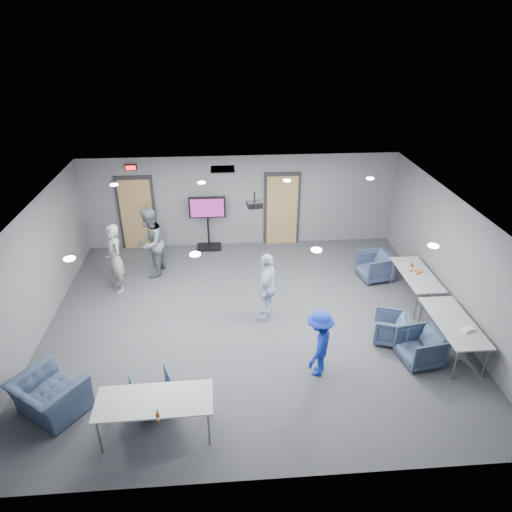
{
  "coord_description": "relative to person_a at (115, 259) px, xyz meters",
  "views": [
    {
      "loc": [
        -0.51,
        -8.43,
        6.13
      ],
      "look_at": [
        0.2,
        0.86,
        1.2
      ],
      "focal_mm": 32.0,
      "sensor_mm": 36.0,
      "label": 1
    }
  ],
  "objects": [
    {
      "name": "wall_left",
      "position": [
        -1.3,
        -1.59,
        0.47
      ],
      "size": [
        0.02,
        8.0,
        2.7
      ],
      "primitive_type": "cube",
      "color": "slate",
      "rests_on": "floor"
    },
    {
      "name": "person_c",
      "position": [
        3.59,
        -1.47,
        -0.06
      ],
      "size": [
        0.68,
        1.03,
        1.63
      ],
      "primitive_type": "imported",
      "rotation": [
        0.0,
        0.0,
        -1.9
      ],
      "color": "silver",
      "rests_on": "floor"
    },
    {
      "name": "table_front_left",
      "position": [
        1.48,
        -4.59,
        -0.19
      ],
      "size": [
        1.87,
        0.81,
        0.73
      ],
      "rotation": [
        0.0,
        0.0,
        0.02
      ],
      "color": "#A2A4A6",
      "rests_on": "floor"
    },
    {
      "name": "wrapper",
      "position": [
        7.32,
        -3.22,
        -0.12
      ],
      "size": [
        0.26,
        0.22,
        0.05
      ],
      "primitive_type": "cube",
      "rotation": [
        0.0,
        0.0,
        0.35
      ],
      "color": "white",
      "rests_on": "table_right_b"
    },
    {
      "name": "wall_right",
      "position": [
        7.7,
        -1.59,
        0.47
      ],
      "size": [
        0.02,
        8.0,
        2.7
      ],
      "primitive_type": "cube",
      "color": "slate",
      "rests_on": "floor"
    },
    {
      "name": "downlights",
      "position": [
        3.2,
        -1.59,
        1.8
      ],
      "size": [
        6.18,
        3.78,
        0.02
      ],
      "color": "white",
      "rests_on": "ceiling"
    },
    {
      "name": "person_a",
      "position": [
        0.0,
        0.0,
        0.0
      ],
      "size": [
        0.7,
        0.77,
        1.76
      ],
      "primitive_type": "imported",
      "rotation": [
        0.0,
        0.0,
        -1.01
      ],
      "color": "gray",
      "rests_on": "floor"
    },
    {
      "name": "bottle_front",
      "position": [
        1.6,
        -5.03,
        -0.06
      ],
      "size": [
        0.06,
        0.06,
        0.24
      ],
      "color": "#623310",
      "rests_on": "table_front_left"
    },
    {
      "name": "chair_front_b",
      "position": [
        -0.4,
        -3.99,
        -0.52
      ],
      "size": [
        1.46,
        1.43,
        0.72
      ],
      "primitive_type": "imported",
      "rotation": [
        0.0,
        0.0,
        2.51
      ],
      "color": "#37465F",
      "rests_on": "floor"
    },
    {
      "name": "bottle_right",
      "position": [
        7.09,
        -0.91,
        -0.05
      ],
      "size": [
        0.07,
        0.07,
        0.27
      ],
      "color": "#623310",
      "rests_on": "table_right_a"
    },
    {
      "name": "wall_back",
      "position": [
        3.2,
        2.41,
        0.47
      ],
      "size": [
        9.0,
        0.02,
        2.7
      ],
      "primitive_type": "cube",
      "color": "slate",
      "rests_on": "floor"
    },
    {
      "name": "snack_box",
      "position": [
        7.21,
        -0.97,
        -0.13
      ],
      "size": [
        0.24,
        0.2,
        0.04
      ],
      "primitive_type": "cube",
      "rotation": [
        0.0,
        0.0,
        0.4
      ],
      "color": "orange",
      "rests_on": "table_right_a"
    },
    {
      "name": "door_left",
      "position": [
        0.2,
        2.36,
        0.19
      ],
      "size": [
        1.06,
        0.17,
        2.24
      ],
      "color": "black",
      "rests_on": "wall_back"
    },
    {
      "name": "exit_sign",
      "position": [
        0.2,
        2.34,
        1.57
      ],
      "size": [
        0.32,
        0.08,
        0.16
      ],
      "color": "black",
      "rests_on": "wall_back"
    },
    {
      "name": "ceiling",
      "position": [
        3.2,
        -1.59,
        1.82
      ],
      "size": [
        9.0,
        9.0,
        0.0
      ],
      "primitive_type": "plane",
      "rotation": [
        3.14,
        0.0,
        0.0
      ],
      "color": "white",
      "rests_on": "wall_back"
    },
    {
      "name": "projector",
      "position": [
        3.38,
        -0.53,
        1.52
      ],
      "size": [
        0.37,
        0.34,
        0.36
      ],
      "rotation": [
        0.0,
        0.0,
        0.14
      ],
      "color": "black",
      "rests_on": "ceiling"
    },
    {
      "name": "chair_right_c",
      "position": [
        6.46,
        -3.2,
        -0.53
      ],
      "size": [
        0.87,
        0.85,
        0.69
      ],
      "primitive_type": "imported",
      "rotation": [
        0.0,
        0.0,
        -1.41
      ],
      "color": "#324057",
      "rests_on": "floor"
    },
    {
      "name": "chair_front_a",
      "position": [
        1.35,
        -3.99,
        -0.56
      ],
      "size": [
        0.88,
        0.89,
        0.63
      ],
      "primitive_type": "imported",
      "rotation": [
        0.0,
        0.0,
        3.5
      ],
      "color": "#3C5269",
      "rests_on": "floor"
    },
    {
      "name": "door_right",
      "position": [
        4.4,
        2.36,
        0.19
      ],
      "size": [
        1.06,
        0.17,
        2.24
      ],
      "color": "black",
      "rests_on": "wall_back"
    },
    {
      "name": "floor",
      "position": [
        3.2,
        -1.59,
        -0.88
      ],
      "size": [
        9.0,
        9.0,
        0.0
      ],
      "primitive_type": "plane",
      "color": "#373A3F",
      "rests_on": "ground"
    },
    {
      "name": "person_d",
      "position": [
        4.38,
        -3.36,
        -0.18
      ],
      "size": [
        0.87,
        1.03,
        1.39
      ],
      "primitive_type": "imported",
      "rotation": [
        0.0,
        0.0,
        -2.05
      ],
      "color": "#1930A6",
      "rests_on": "floor"
    },
    {
      "name": "table_right_b",
      "position": [
        7.2,
        -2.92,
        -0.2
      ],
      "size": [
        0.75,
        1.8,
        0.73
      ],
      "rotation": [
        0.0,
        0.0,
        1.57
      ],
      "color": "#A2A4A6",
      "rests_on": "floor"
    },
    {
      "name": "hvac_diffuser",
      "position": [
        2.7,
        1.21,
        1.8
      ],
      "size": [
        0.6,
        0.6,
        0.03
      ],
      "primitive_type": "cube",
      "color": "black",
      "rests_on": "ceiling"
    },
    {
      "name": "person_b",
      "position": [
        0.77,
        0.71,
        0.05
      ],
      "size": [
        0.86,
        1.02,
        1.86
      ],
      "primitive_type": "imported",
      "rotation": [
        0.0,
        0.0,
        -1.75
      ],
      "color": "slate",
      "rests_on": "floor"
    },
    {
      "name": "table_right_a",
      "position": [
        7.2,
        -1.02,
        -0.2
      ],
      "size": [
        0.72,
        1.72,
        0.73
      ],
      "rotation": [
        0.0,
        0.0,
        1.57
      ],
      "color": "#A2A4A6",
      "rests_on": "floor"
    },
    {
      "name": "chair_right_a",
      "position": [
        6.55,
        0.05,
        -0.52
      ],
      "size": [
        0.92,
        0.9,
        0.72
      ],
      "primitive_type": "imported",
      "rotation": [
        0.0,
        0.0,
        -1.39
      ],
      "color": "#37425F",
      "rests_on": "floor"
    },
    {
      "name": "wall_front",
      "position": [
        3.2,
        -5.59,
        0.47
      ],
      "size": [
        9.0,
        0.02,
        2.7
      ],
      "primitive_type": "cube",
      "color": "slate",
      "rests_on": "floor"
    },
    {
      "name": "chair_right_b",
      "position": [
        6.1,
        -2.5,
        -0.57
      ],
      "size": [
        0.87,
        0.86,
        0.63
      ],
      "primitive_type": "imported",
      "rotation": [
        0.0,
        0.0,
        -1.91
      ],
      "color": "#3D4D69",
      "rests_on": "floor"
    },
    {
      "name": "tv_stand",
      "position": [
        2.22,
        2.16,
        0.03
      ],
      "size": [
        1.04,
        0.5,
        1.6
      ],
      "color": "black",
      "rests_on": "floor"
    }
  ]
}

